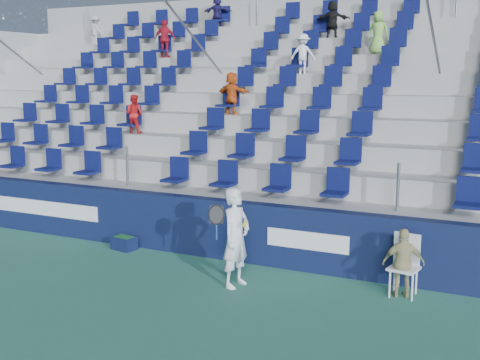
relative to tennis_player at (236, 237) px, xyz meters
The scene contains 7 objects.
ground 2.07m from the tennis_player, 109.30° to the right, with size 70.00×70.00×0.00m, color #32755C.
sponsor_wall 1.54m from the tennis_player, 114.15° to the left, with size 24.00×0.32×1.20m.
grandstand 6.62m from the tennis_player, 95.49° to the left, with size 24.00×8.17×6.63m.
tennis_player is the anchor object (origin of this frame).
line_judge_chair 2.89m from the tennis_player, 17.95° to the left, with size 0.52×0.54×1.04m.
line_judge 2.85m from the tennis_player, 14.91° to the left, with size 0.69×0.29×1.17m, color tan.
ball_bin 3.37m from the tennis_player, 162.68° to the left, with size 0.56×0.42×0.29m.
Camera 1 is at (5.09, -7.30, 3.63)m, focal length 45.00 mm.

